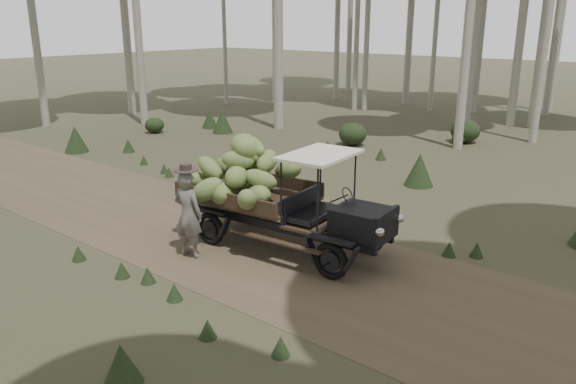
% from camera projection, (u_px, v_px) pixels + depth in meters
% --- Properties ---
extents(ground, '(120.00, 120.00, 0.00)m').
position_uv_depth(ground, '(208.00, 233.00, 12.00)').
color(ground, '#473D2B').
rests_on(ground, ground).
extents(dirt_track, '(70.00, 4.00, 0.01)m').
position_uv_depth(dirt_track, '(208.00, 233.00, 12.00)').
color(dirt_track, brown).
rests_on(dirt_track, ground).
extents(banana_truck, '(4.70, 2.31, 2.26)m').
position_uv_depth(banana_truck, '(261.00, 182.00, 11.08)').
color(banana_truck, black).
rests_on(banana_truck, ground).
extents(farmer, '(0.68, 0.52, 1.84)m').
position_uv_depth(farmer, '(188.00, 213.00, 10.60)').
color(farmer, '#605D57').
rests_on(farmer, ground).
extents(undergrowth, '(24.33, 24.25, 1.38)m').
position_uv_depth(undergrowth, '(212.00, 238.00, 10.39)').
color(undergrowth, '#233319').
rests_on(undergrowth, ground).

